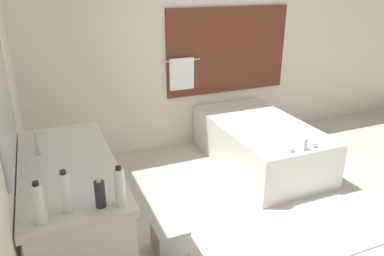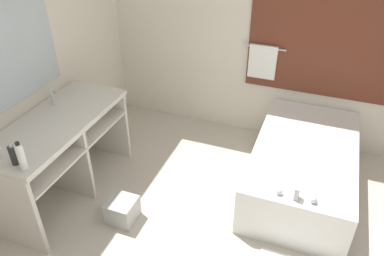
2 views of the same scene
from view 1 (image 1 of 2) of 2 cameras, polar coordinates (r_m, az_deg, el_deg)
ground_plane at (r=3.59m, az=16.33°, el=-15.06°), size 16.00×16.00×0.00m
wall_back_with_blinds at (r=4.85m, az=1.55°, el=12.95°), size 7.40×0.13×2.70m
vanity_counter at (r=2.95m, az=-17.90°, el=-9.02°), size 0.66×1.52×0.88m
sink_faucet at (r=2.99m, az=-22.49°, el=-2.26°), size 0.09×0.04×0.18m
bathtub at (r=4.55m, az=10.24°, el=-2.00°), size 0.98×1.75×0.64m
water_bottle_1 at (r=2.18m, az=-22.28°, el=-10.64°), size 0.06×0.06×0.25m
water_bottle_2 at (r=2.21m, az=-10.93°, el=-8.82°), size 0.06×0.06×0.25m
water_bottle_3 at (r=2.22m, az=-18.70°, el=-9.26°), size 0.06×0.06×0.26m
soap_dispenser at (r=2.23m, az=-13.85°, el=-9.69°), size 0.06×0.06×0.19m
waste_bin at (r=3.21m, az=-3.35°, el=-16.46°), size 0.26×0.26×0.23m
bath_mat at (r=3.85m, az=22.06°, el=-13.00°), size 0.59×0.77×0.02m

